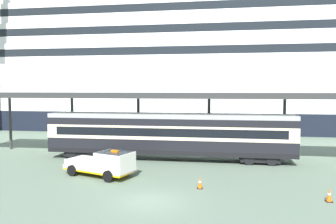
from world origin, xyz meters
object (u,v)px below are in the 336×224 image
Objects in this scene: traffic_cone_near at (200,183)px; traffic_cone_mid at (329,195)px; cruise_ship at (151,53)px; service_truck at (105,163)px; train_carriage at (169,134)px.

traffic_cone_near is 7.42m from traffic_cone_mid.
cruise_ship is 26.82× the size of service_truck.
cruise_ship is 47.82m from traffic_cone_mid.
cruise_ship is 40.97m from service_truck.
cruise_ship reaches higher than service_truck.
traffic_cone_near is at bearing -74.12° from cruise_ship.
service_truck is (-3.70, -6.42, -1.32)m from train_carriage.
cruise_ship is at bearing 114.15° from traffic_cone_mid.
traffic_cone_mid is at bearing -65.85° from cruise_ship.
cruise_ship is at bearing 96.79° from service_truck.
cruise_ship is 44.17m from traffic_cone_near.
service_truck is 7.40× the size of traffic_cone_near.
train_carriage is 14.40m from traffic_cone_mid.
traffic_cone_near is (6.95, -1.81, -0.62)m from service_truck.
traffic_cone_near is at bearing 169.29° from traffic_cone_mid.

